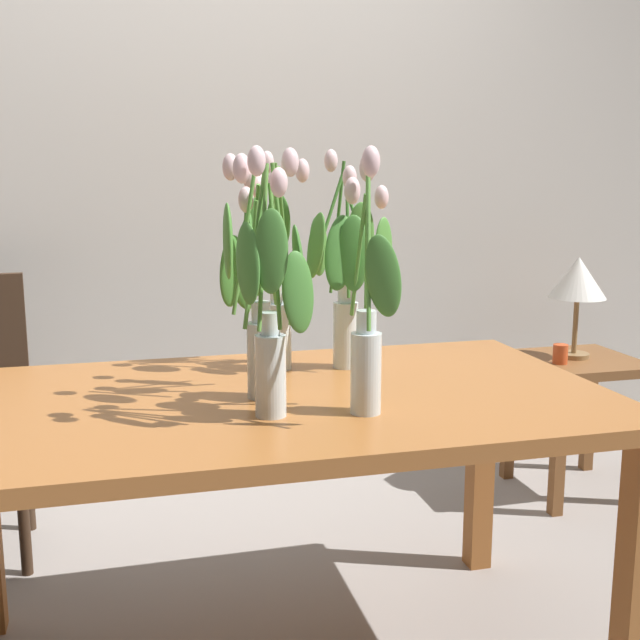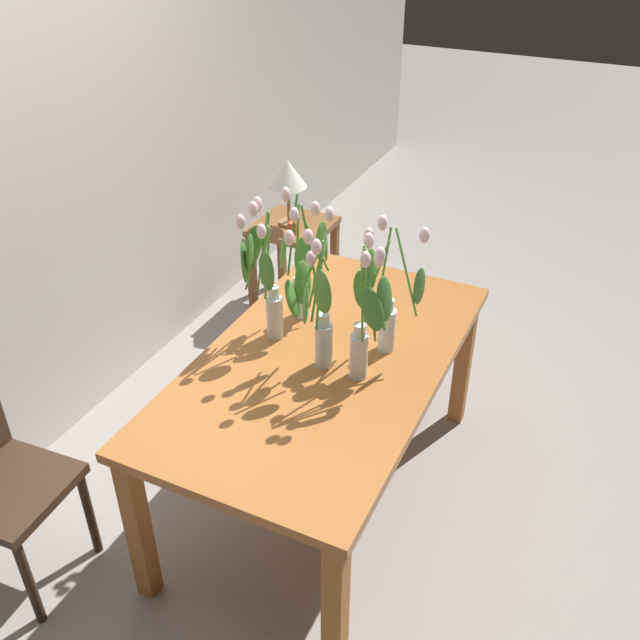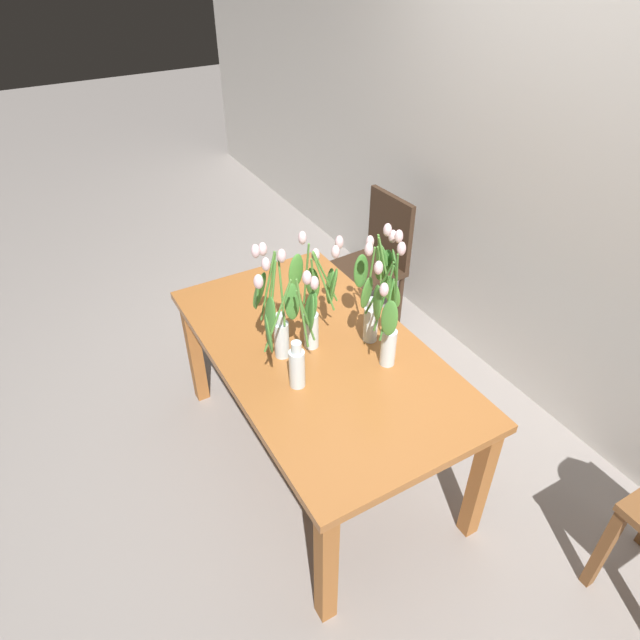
% 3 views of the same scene
% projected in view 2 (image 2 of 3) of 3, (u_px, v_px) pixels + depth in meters
% --- Properties ---
extents(ground_plane, '(18.00, 18.00, 0.00)m').
position_uv_depth(ground_plane, '(324.00, 492.00, 3.13)').
color(ground_plane, gray).
extents(room_wall_rear, '(9.00, 0.10, 2.70)m').
position_uv_depth(room_wall_rear, '(25.00, 154.00, 2.89)').
color(room_wall_rear, beige).
rests_on(room_wall_rear, ground).
extents(dining_table, '(1.60, 0.90, 0.74)m').
position_uv_depth(dining_table, '(324.00, 377.00, 2.77)').
color(dining_table, '#A3602D').
rests_on(dining_table, ground).
extents(tulip_vase_0, '(0.18, 0.23, 0.57)m').
position_uv_depth(tulip_vase_0, '(315.00, 314.00, 2.57)').
color(tulip_vase_0, silver).
rests_on(tulip_vase_0, dining_table).
extents(tulip_vase_1, '(0.17, 0.19, 0.57)m').
position_uv_depth(tulip_vase_1, '(366.00, 324.00, 2.49)').
color(tulip_vase_1, silver).
rests_on(tulip_vase_1, dining_table).
extents(tulip_vase_2, '(0.13, 0.26, 0.57)m').
position_uv_depth(tulip_vase_2, '(387.00, 303.00, 2.65)').
color(tulip_vase_2, silver).
rests_on(tulip_vase_2, dining_table).
extents(tulip_vase_3, '(0.17, 0.19, 0.58)m').
position_uv_depth(tulip_vase_3, '(265.00, 283.00, 2.72)').
color(tulip_vase_3, silver).
rests_on(tulip_vase_3, dining_table).
extents(tulip_vase_4, '(0.26, 0.21, 0.59)m').
position_uv_depth(tulip_vase_4, '(304.00, 269.00, 2.84)').
color(tulip_vase_4, silver).
rests_on(tulip_vase_4, dining_table).
extents(side_table, '(0.44, 0.44, 0.55)m').
position_uv_depth(side_table, '(293.00, 241.00, 4.25)').
color(side_table, brown).
rests_on(side_table, ground).
extents(table_lamp, '(0.22, 0.22, 0.40)m').
position_uv_depth(table_lamp, '(288.00, 175.00, 4.02)').
color(table_lamp, olive).
rests_on(table_lamp, side_table).
extents(pillar_candle, '(0.06, 0.06, 0.07)m').
position_uv_depth(pillar_candle, '(292.00, 228.00, 4.05)').
color(pillar_candle, '#CC4C23').
rests_on(pillar_candle, side_table).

